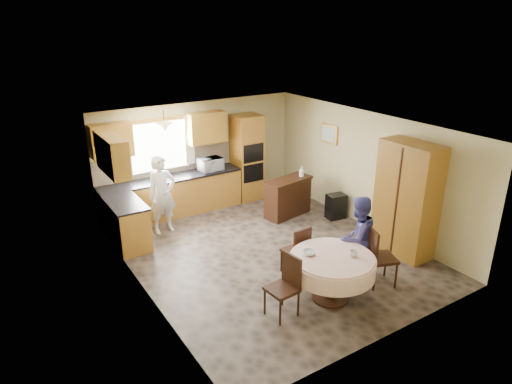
{
  "coord_description": "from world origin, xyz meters",
  "views": [
    {
      "loc": [
        -4.46,
        -6.54,
        4.32
      ],
      "look_at": [
        -0.1,
        0.3,
        1.19
      ],
      "focal_mm": 32.0,
      "sensor_mm": 36.0,
      "label": 1
    }
  ],
  "objects": [
    {
      "name": "counter_left",
      "position": [
        -2.2,
        1.8,
        0.9
      ],
      "size": [
        0.64,
        1.2,
        0.04
      ],
      "primitive_type": "cube",
      "color": "black",
      "rests_on": "base_cab_left"
    },
    {
      "name": "chair_right",
      "position": [
        0.91,
        -1.92,
        0.58
      ],
      "size": [
        0.59,
        0.59,
        1.05
      ],
      "rotation": [
        0.0,
        0.0,
        1.2
      ],
      "color": "#391D0F",
      "rests_on": "floor"
    },
    {
      "name": "chair_left",
      "position": [
        -0.88,
        -1.76,
        0.54
      ],
      "size": [
        0.46,
        0.46,
        0.98
      ],
      "rotation": [
        0.0,
        0.0,
        -1.47
      ],
      "color": "#391D0F",
      "rests_on": "floor"
    },
    {
      "name": "wall_back",
      "position": [
        0.0,
        3.0,
        1.25
      ],
      "size": [
        5.0,
        0.02,
        2.5
      ],
      "primitive_type": "cube",
      "color": "tan",
      "rests_on": "floor"
    },
    {
      "name": "wall_front",
      "position": [
        0.0,
        -3.0,
        1.25
      ],
      "size": [
        5.0,
        0.02,
        2.5
      ],
      "primitive_type": "cube",
      "color": "tan",
      "rests_on": "floor"
    },
    {
      "name": "pendant",
      "position": [
        -1.0,
        2.5,
        2.12
      ],
      "size": [
        0.36,
        0.36,
        0.18
      ],
      "primitive_type": "cone",
      "rotation": [
        3.14,
        0.0,
        0.0
      ],
      "color": "beige",
      "rests_on": "ceiling"
    },
    {
      "name": "counter_back",
      "position": [
        -0.85,
        2.7,
        0.9
      ],
      "size": [
        3.3,
        0.64,
        0.04
      ],
      "primitive_type": "cube",
      "color": "black",
      "rests_on": "base_cab_back"
    },
    {
      "name": "cupboard",
      "position": [
        2.22,
        -1.35,
        1.1
      ],
      "size": [
        0.57,
        1.15,
        2.19
      ],
      "primitive_type": "cube",
      "color": "#CC8A36",
      "rests_on": "floor"
    },
    {
      "name": "curtain_left",
      "position": [
        -1.75,
        2.93,
        1.65
      ],
      "size": [
        0.22,
        0.02,
        1.15
      ],
      "primitive_type": "cube",
      "color": "white",
      "rests_on": "wall_back"
    },
    {
      "name": "ceiling",
      "position": [
        0.0,
        0.0,
        2.5
      ],
      "size": [
        5.0,
        6.0,
        0.01
      ],
      "primitive_type": "cube",
      "color": "white",
      "rests_on": "wall_back"
    },
    {
      "name": "oven_tower",
      "position": [
        1.15,
        2.69,
        1.06
      ],
      "size": [
        0.66,
        0.62,
        2.12
      ],
      "primitive_type": "cube",
      "color": "#CC8A36",
      "rests_on": "floor"
    },
    {
      "name": "space_heater",
      "position": [
        2.2,
        0.53,
        0.29
      ],
      "size": [
        0.45,
        0.35,
        0.57
      ],
      "primitive_type": "cube",
      "rotation": [
        0.0,
        0.0,
        -0.15
      ],
      "color": "black",
      "rests_on": "floor"
    },
    {
      "name": "window",
      "position": [
        -1.0,
        2.98,
        1.6
      ],
      "size": [
        1.4,
        0.03,
        1.1
      ],
      "primitive_type": "cube",
      "color": "white",
      "rests_on": "wall_back"
    },
    {
      "name": "wall_right",
      "position": [
        2.5,
        0.0,
        1.25
      ],
      "size": [
        0.02,
        6.0,
        2.5
      ],
      "primitive_type": "cube",
      "color": "tan",
      "rests_on": "floor"
    },
    {
      "name": "backsplash",
      "position": [
        -0.85,
        2.99,
        1.18
      ],
      "size": [
        3.3,
        0.02,
        0.55
      ],
      "primitive_type": "cube",
      "color": "beige",
      "rests_on": "wall_back"
    },
    {
      "name": "floor",
      "position": [
        0.0,
        0.0,
        0.0
      ],
      "size": [
        5.0,
        6.0,
        0.01
      ],
      "primitive_type": "cube",
      "color": "brown",
      "rests_on": "ground"
    },
    {
      "name": "framed_picture",
      "position": [
        2.47,
        1.21,
        1.79
      ],
      "size": [
        0.06,
        0.53,
        0.44
      ],
      "color": "gold",
      "rests_on": "wall_right"
    },
    {
      "name": "chair_back",
      "position": [
        -0.02,
        -0.95,
        0.51
      ],
      "size": [
        0.42,
        0.42,
        0.93
      ],
      "rotation": [
        0.0,
        0.0,
        3.19
      ],
      "color": "#391D0F",
      "rests_on": "floor"
    },
    {
      "name": "base_cab_back",
      "position": [
        -0.85,
        2.7,
        0.44
      ],
      "size": [
        3.3,
        0.6,
        0.88
      ],
      "primitive_type": "cube",
      "color": "#CC8A36",
      "rests_on": "floor"
    },
    {
      "name": "base_cab_left",
      "position": [
        -2.2,
        1.8,
        0.44
      ],
      "size": [
        0.6,
        1.2,
        0.88
      ],
      "primitive_type": "cube",
      "color": "#CC8A36",
      "rests_on": "floor"
    },
    {
      "name": "cup_table",
      "position": [
        0.24,
        -2.01,
        0.83
      ],
      "size": [
        0.17,
        0.17,
        0.1
      ],
      "primitive_type": "imported",
      "rotation": [
        0.0,
        0.0,
        -0.38
      ],
      "color": "#B2B2B2",
      "rests_on": "dining_table"
    },
    {
      "name": "bowl_table",
      "position": [
        -0.31,
        -1.59,
        0.81
      ],
      "size": [
        0.24,
        0.24,
        0.06
      ],
      "primitive_type": "imported",
      "rotation": [
        0.0,
        0.0,
        -0.21
      ],
      "color": "#B2B2B2",
      "rests_on": "dining_table"
    },
    {
      "name": "oven_lower",
      "position": [
        1.15,
        2.38,
        0.75
      ],
      "size": [
        0.56,
        0.01,
        0.45
      ],
      "primitive_type": "cube",
      "color": "black",
      "rests_on": "oven_tower"
    },
    {
      "name": "wall_cab_side",
      "position": [
        -2.33,
        1.8,
        1.91
      ],
      "size": [
        0.33,
        1.2,
        0.72
      ],
      "primitive_type": "cube",
      "color": "gold",
      "rests_on": "wall_left"
    },
    {
      "name": "bottle_sideboard",
      "position": [
        1.74,
        1.25,
        0.97
      ],
      "size": [
        0.14,
        0.14,
        0.29
      ],
      "primitive_type": "imported",
      "rotation": [
        0.0,
        0.0,
        0.3
      ],
      "color": "silver",
      "rests_on": "sideboard"
    },
    {
      "name": "wall_cab_left",
      "position": [
        -2.05,
        2.83,
        1.91
      ],
      "size": [
        0.85,
        0.33,
        0.72
      ],
      "primitive_type": "cube",
      "color": "gold",
      "rests_on": "wall_back"
    },
    {
      "name": "person_sink",
      "position": [
        -1.36,
        1.98,
        0.84
      ],
      "size": [
        0.64,
        0.44,
        1.67
      ],
      "primitive_type": "imported",
      "rotation": [
        0.0,
        0.0,
        0.06
      ],
      "color": "silver",
      "rests_on": "floor"
    },
    {
      "name": "person_dining",
      "position": [
        0.8,
        -1.54,
        0.75
      ],
      "size": [
        0.74,
        0.58,
        1.51
      ],
      "primitive_type": "imported",
      "rotation": [
        0.0,
        0.0,
        3.15
      ],
      "color": "#3D3C83",
      "rests_on": "floor"
    },
    {
      "name": "wall_left",
      "position": [
        -2.5,
        0.0,
        1.25
      ],
      "size": [
        0.02,
        6.0,
        2.5
      ],
      "primitive_type": "cube",
      "color": "tan",
      "rests_on": "floor"
    },
    {
      "name": "sideboard",
      "position": [
        1.37,
        1.25,
        0.41
      ],
      "size": [
        1.23,
        0.68,
        0.83
      ],
      "primitive_type": "cube",
      "rotation": [
        0.0,
        0.0,
        0.18
      ],
      "color": "#391D0F",
      "rests_on": "floor"
    },
    {
      "name": "microwave",
      "position": [
        0.13,
        2.65,
        1.07
      ],
      "size": [
        0.57,
        0.41,
        0.3
      ],
      "primitive_type": "imported",
      "rotation": [
        0.0,
        0.0,
        0.09
      ],
      "color": "silver",
      "rests_on": "counter_back"
    },
    {
      "name": "oven_upper",
      "position": [
        1.15,
        2.38,
        1.25
      ],
      "size": [
        0.56,
        0.01,
        0.45
      ],
      "primitive_type": "cube",
      "color": "black",
      "rests_on": "oven_tower"
    },
    {
      "name": "wall_cab_right",
      "position": [
        0.15,
        2.83,
        1.91
      ],
      "size": [
        0.9,
        0.33,
        0.72
      ],
      "primitive_type": "cube",
      "color": "gold",
      "rests_on": "wall_back"
    },
    {
      "name": "bowl_sideboard",
      "position": [
        1.13,
        1.25,
        0.85
      ],
      "size": [
        0.25,
        0.25,
        0.05
      ],
      "primitive_type": "imported",
      "rotation": [
        0.0,
        0.0,
        0.31
      ],
      "color": "#B2B2B2",
      "rests_on": "sideboard"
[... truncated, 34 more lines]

